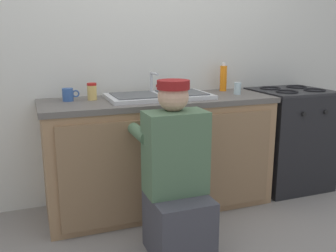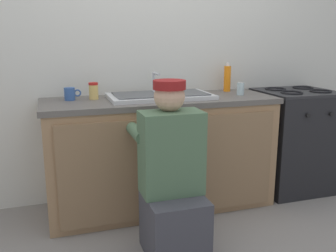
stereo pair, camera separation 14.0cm
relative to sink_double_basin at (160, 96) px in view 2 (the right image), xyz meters
The scene contains 11 objects.
ground_plane 0.96m from the sink_double_basin, 90.00° to the right, with size 12.00×12.00×0.00m, color gray.
back_wall 0.48m from the sink_double_basin, 90.00° to the left, with size 6.00×0.10×2.50m, color silver.
counter_cabinet 0.49m from the sink_double_basin, 90.00° to the right, with size 1.77×0.62×0.85m.
countertop 0.04m from the sink_double_basin, 90.00° to the right, with size 1.81×0.62×0.04m, color #5B5651.
sink_double_basin is the anchor object (origin of this frame).
stove_range 1.34m from the sink_double_basin, ahead, with size 0.65×0.62×0.91m.
plumber_person 0.84m from the sink_double_basin, 100.42° to the right, with size 0.42×0.61×1.10m.
water_glass 0.68m from the sink_double_basin, ahead, with size 0.06×0.06×0.10m.
condiment_jar 0.51m from the sink_double_basin, 169.20° to the left, with size 0.07×0.07×0.13m.
soap_bottle_orange 0.70m from the sink_double_basin, 15.91° to the left, with size 0.06×0.06×0.25m.
coffee_mug 0.68m from the sink_double_basin, behind, with size 0.13×0.08×0.09m.
Camera 2 is at (-0.81, -2.47, 1.35)m, focal length 40.00 mm.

